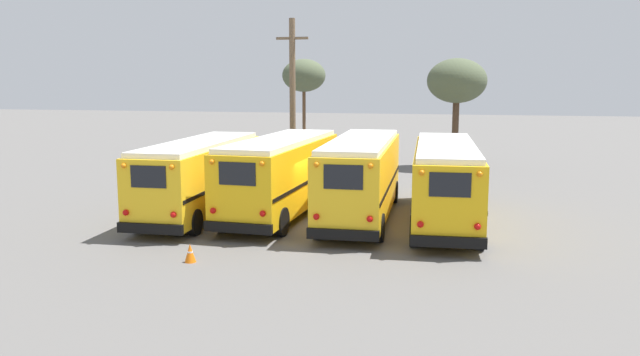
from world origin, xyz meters
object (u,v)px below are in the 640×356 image
object	(u,v)px
bare_tree_0	(457,82)
traffic_cone	(190,253)
school_bus_0	(200,175)
school_bus_1	(281,173)
school_bus_2	(361,176)
school_bus_3	(445,180)
utility_pole	(293,99)
bare_tree_1	(304,76)

from	to	relation	value
bare_tree_0	traffic_cone	world-z (taller)	bare_tree_0
school_bus_0	bare_tree_0	world-z (taller)	bare_tree_0
school_bus_1	traffic_cone	size ratio (longest dim) A/B	16.57
school_bus_2	traffic_cone	xyz separation A→B (m)	(-4.32, -7.29, -1.50)
school_bus_3	utility_pole	xyz separation A→B (m)	(-8.57, 8.92, 2.86)
traffic_cone	utility_pole	bearing A→B (deg)	93.10
school_bus_0	school_bus_3	xyz separation A→B (m)	(10.11, 0.63, 0.04)
school_bus_3	school_bus_0	bearing A→B (deg)	-176.41
utility_pole	bare_tree_1	xyz separation A→B (m)	(-2.14, 11.53, 1.31)
school_bus_2	traffic_cone	world-z (taller)	school_bus_2
school_bus_0	traffic_cone	world-z (taller)	school_bus_0
school_bus_0	school_bus_1	size ratio (longest dim) A/B	0.99
school_bus_1	utility_pole	xyz separation A→B (m)	(-1.83, 8.91, 2.82)
traffic_cone	school_bus_1	bearing A→B (deg)	82.53
utility_pole	bare_tree_0	size ratio (longest dim) A/B	1.28
bare_tree_1	school_bus_0	bearing A→B (deg)	-88.37
school_bus_2	utility_pole	distance (m)	10.66
school_bus_3	utility_pole	size ratio (longest dim) A/B	1.17
school_bus_1	school_bus_3	bearing A→B (deg)	-0.05
school_bus_3	school_bus_1	bearing A→B (deg)	179.95
school_bus_1	bare_tree_1	xyz separation A→B (m)	(-3.97, 20.44, 4.13)
school_bus_1	utility_pole	size ratio (longest dim) A/B	1.09
school_bus_2	bare_tree_1	xyz separation A→B (m)	(-7.34, 20.40, 4.12)
bare_tree_0	traffic_cone	bearing A→B (deg)	-109.04
school_bus_2	school_bus_3	xyz separation A→B (m)	(3.37, -0.05, -0.05)
school_bus_0	bare_tree_0	distance (m)	20.07
school_bus_0	school_bus_1	bearing A→B (deg)	10.76
school_bus_2	bare_tree_1	bearing A→B (deg)	109.79
school_bus_3	bare_tree_0	bearing A→B (deg)	88.75
utility_pole	traffic_cone	xyz separation A→B (m)	(0.88, -16.16, -4.31)
school_bus_3	school_bus_2	bearing A→B (deg)	179.19
school_bus_1	utility_pole	distance (m)	9.52
school_bus_1	bare_tree_0	distance (m)	17.95
school_bus_0	bare_tree_0	size ratio (longest dim) A/B	1.38
school_bus_1	traffic_cone	bearing A→B (deg)	-97.47
school_bus_3	traffic_cone	world-z (taller)	school_bus_3
school_bus_2	utility_pole	size ratio (longest dim) A/B	1.11
utility_pole	school_bus_0	bearing A→B (deg)	-99.17
utility_pole	school_bus_1	bearing A→B (deg)	-78.41
utility_pole	school_bus_2	bearing A→B (deg)	-59.62
school_bus_3	utility_pole	world-z (taller)	utility_pole
utility_pole	traffic_cone	bearing A→B (deg)	-86.90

